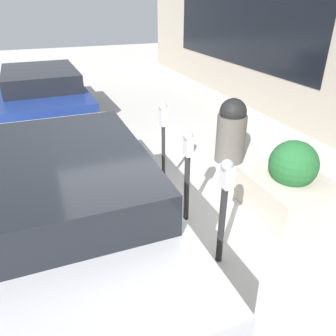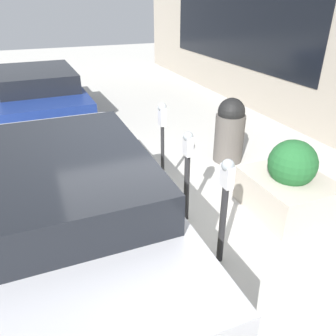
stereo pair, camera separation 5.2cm
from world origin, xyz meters
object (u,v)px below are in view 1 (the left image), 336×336
(parking_meter_second, at_px, (187,166))
(parked_car_rear, at_px, (43,92))
(parking_meter_nearest, at_px, (224,199))
(planter_box, at_px, (289,185))
(parking_meter_middle, at_px, (163,129))
(trash_bin, at_px, (231,130))
(parked_car_middle, at_px, (65,203))

(parking_meter_second, bearing_deg, parked_car_rear, 16.47)
(parked_car_rear, bearing_deg, parking_meter_nearest, -167.17)
(parking_meter_nearest, distance_m, planter_box, 1.64)
(parking_meter_middle, xyz_separation_m, planter_box, (-1.34, -1.47, -0.61))
(parking_meter_middle, relative_size, parked_car_rear, 0.31)
(parking_meter_second, height_order, parked_car_rear, parking_meter_second)
(parking_meter_nearest, bearing_deg, parking_meter_second, 1.47)
(parking_meter_nearest, bearing_deg, trash_bin, -33.23)
(parking_meter_nearest, bearing_deg, planter_box, -68.65)
(parking_meter_second, xyz_separation_m, parked_car_rear, (5.48, 1.62, -0.14))
(parking_meter_middle, bearing_deg, planter_box, -132.42)
(parking_meter_nearest, height_order, parking_meter_second, parking_meter_nearest)
(parking_meter_second, relative_size, planter_box, 1.11)
(parking_meter_nearest, height_order, parked_car_rear, parking_meter_nearest)
(parked_car_rear, relative_size, trash_bin, 3.73)
(parking_meter_nearest, xyz_separation_m, parked_car_middle, (0.71, 1.65, -0.08))
(planter_box, bearing_deg, parking_meter_nearest, 111.35)
(parked_car_middle, bearing_deg, parking_meter_middle, -53.75)
(parking_meter_nearest, xyz_separation_m, parking_meter_middle, (1.91, -0.00, 0.16))
(trash_bin, bearing_deg, parking_meter_middle, 107.24)
(parking_meter_second, distance_m, parking_meter_middle, 1.00)
(parking_meter_second, bearing_deg, trash_bin, -47.41)
(parking_meter_nearest, xyz_separation_m, parking_meter_second, (0.93, 0.02, -0.03))
(parking_meter_nearest, distance_m, trash_bin, 2.88)
(parking_meter_middle, distance_m, trash_bin, 1.70)
(parking_meter_nearest, bearing_deg, parked_car_rear, 14.38)
(planter_box, bearing_deg, trash_bin, -3.34)
(parking_meter_middle, height_order, parked_car_middle, parked_car_middle)
(parking_meter_nearest, relative_size, parked_car_rear, 0.30)
(parked_car_rear, bearing_deg, parking_meter_middle, -161.48)
(parked_car_middle, height_order, trash_bin, parked_car_middle)
(parking_meter_middle, bearing_deg, trash_bin, -72.76)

